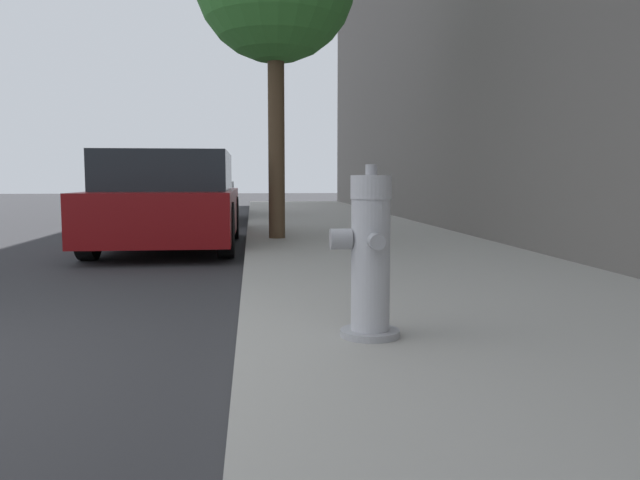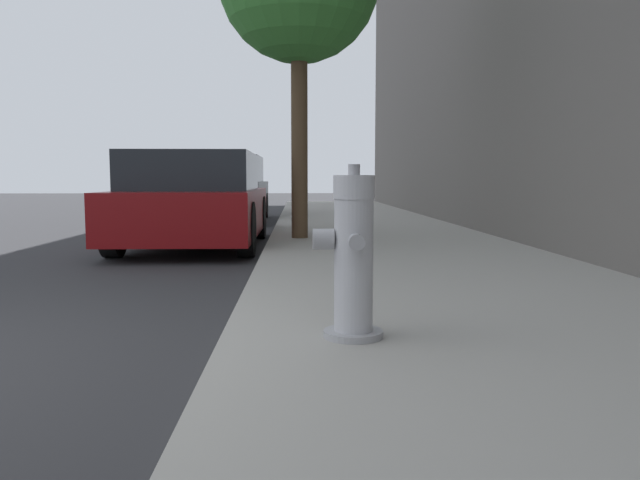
% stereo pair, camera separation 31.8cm
% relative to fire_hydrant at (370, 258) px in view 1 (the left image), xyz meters
% --- Properties ---
extents(sidewalk_slab, '(3.20, 40.00, 0.16)m').
position_rel_fire_hydrant_xyz_m(sidewalk_slab, '(0.92, -0.29, -0.49)').
color(sidewalk_slab, '#99968E').
rests_on(sidewalk_slab, ground_plane).
extents(fire_hydrant, '(0.36, 0.38, 0.88)m').
position_rel_fire_hydrant_xyz_m(fire_hydrant, '(0.00, 0.00, 0.00)').
color(fire_hydrant, '#97979C').
rests_on(fire_hydrant, sidewalk_slab).
extents(parked_car_near, '(1.83, 3.95, 1.33)m').
position_rel_fire_hydrant_xyz_m(parked_car_near, '(-1.74, 5.75, 0.09)').
color(parked_car_near, maroon).
rests_on(parked_car_near, ground_plane).
extents(parked_car_mid, '(1.73, 4.01, 1.48)m').
position_rel_fire_hydrant_xyz_m(parked_car_mid, '(-1.91, 11.24, 0.14)').
color(parked_car_mid, '#4C5156').
rests_on(parked_car_mid, ground_plane).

